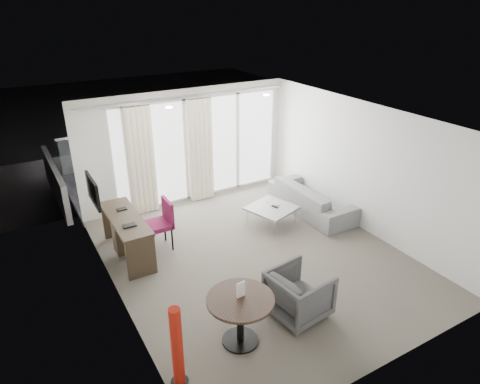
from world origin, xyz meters
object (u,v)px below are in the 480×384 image
round_table (240,320)px  rattan_chair_a (212,154)px  coffee_table (271,215)px  desk (128,236)px  red_lamp (177,347)px  tub_armchair (299,294)px  rattan_chair_b (227,148)px  desk_chair (158,225)px  sofa (311,198)px

round_table → rattan_chair_a: (2.61, 6.07, 0.08)m
rattan_chair_a → coffee_table: bearing=-117.8°
desk → red_lamp: red_lamp is taller
tub_armchair → rattan_chair_a: size_ratio=0.92×
desk → rattan_chair_a: size_ratio=1.89×
round_table → rattan_chair_a: 6.60m
coffee_table → rattan_chair_a: 3.48m
tub_armchair → rattan_chair_b: size_ratio=0.93×
desk_chair → sofa: (3.48, -0.25, -0.16)m
desk → tub_armchair: desk is taller
rattan_chair_a → rattan_chair_b: 0.65m
red_lamp → rattan_chair_a: size_ratio=1.29×
round_table → desk_chair: bearing=92.3°
round_table → tub_armchair: (1.04, 0.05, 0.00)m
desk_chair → rattan_chair_a: bearing=50.2°
rattan_chair_a → sofa: bearing=-99.9°
red_lamp → tub_armchair: (2.06, 0.28, -0.21)m
desk → coffee_table: size_ratio=1.94×
tub_armchair → sofa: size_ratio=0.37×
desk_chair → coffee_table: size_ratio=1.11×
desk_chair → tub_armchair: 3.08m
red_lamp → rattan_chair_b: bearing=57.1°
desk → rattan_chair_b: rattan_chair_b is taller
desk → desk_chair: (0.57, -0.05, 0.09)m
round_table → sofa: 4.28m
tub_armchair → sofa: (2.32, 2.60, -0.05)m
desk → rattan_chair_a: rattan_chair_a is taller
coffee_table → rattan_chair_b: size_ratio=0.98×
round_table → tub_armchair: 1.04m
red_lamp → sofa: red_lamp is taller
sofa → rattan_chair_b: size_ratio=2.47×
rattan_chair_b → rattan_chair_a: bearing=-178.2°
desk → tub_armchair: bearing=-59.2°
desk_chair → sofa: desk_chair is taller
desk → round_table: size_ratio=1.83×
round_table → rattan_chair_a: rattan_chair_a is taller
red_lamp → rattan_chair_b: 7.78m
coffee_table → rattan_chair_b: 3.82m
desk_chair → rattan_chair_b: desk_chair is taller
desk → rattan_chair_a: 4.53m
rattan_chair_b → coffee_table: bearing=-123.7°
round_table → tub_armchair: size_ratio=1.13×
tub_armchair → rattan_chair_a: bearing=-21.9°
coffee_table → round_table: bearing=-131.1°
sofa → rattan_chair_a: (-0.76, 3.42, 0.13)m
red_lamp → round_table: bearing=12.9°
desk_chair → tub_armchair: bearing=-67.0°
sofa → desk_chair: bearing=85.8°
coffee_table → rattan_chair_b: rattan_chair_b is taller
tub_armchair → rattan_chair_a: rattan_chair_a is taller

